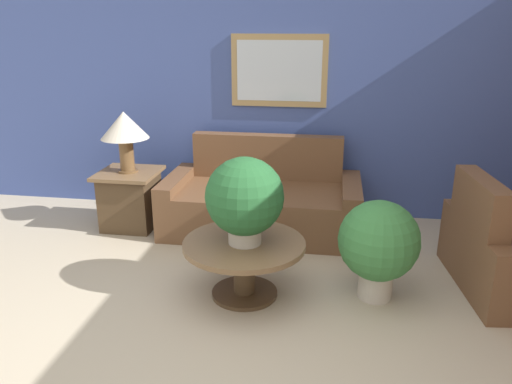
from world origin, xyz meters
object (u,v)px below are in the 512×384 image
at_px(table_lamp, 124,128).
at_px(potted_plant_floor, 379,243).
at_px(side_table, 130,199).
at_px(couch_main, 262,202).
at_px(coffee_table, 244,256).
at_px(potted_plant_on_table, 245,198).

relative_size(table_lamp, potted_plant_floor, 0.78).
distance_m(side_table, potted_plant_floor, 2.60).
relative_size(couch_main, coffee_table, 2.09).
height_order(couch_main, table_lamp, table_lamp).
xyz_separation_m(coffee_table, side_table, (-1.39, 1.17, -0.02)).
bearing_deg(table_lamp, coffee_table, -40.17).
distance_m(coffee_table, potted_plant_on_table, 0.47).
bearing_deg(table_lamp, potted_plant_on_table, -40.35).
bearing_deg(potted_plant_on_table, couch_main, 92.74).
relative_size(couch_main, table_lamp, 3.20).
height_order(couch_main, side_table, couch_main).
bearing_deg(potted_plant_floor, coffee_table, -172.72).
height_order(side_table, potted_plant_floor, potted_plant_floor).
height_order(coffee_table, table_lamp, table_lamp).
xyz_separation_m(couch_main, potted_plant_on_table, (0.06, -1.33, 0.51)).
distance_m(potted_plant_on_table, potted_plant_floor, 1.05).
height_order(couch_main, potted_plant_on_table, potted_plant_on_table).
bearing_deg(couch_main, side_table, -173.98).
xyz_separation_m(couch_main, side_table, (-1.33, -0.14, 0.01)).
bearing_deg(side_table, potted_plant_floor, -23.78).
distance_m(couch_main, table_lamp, 1.53).
xyz_separation_m(side_table, potted_plant_on_table, (1.40, -1.19, 0.50)).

